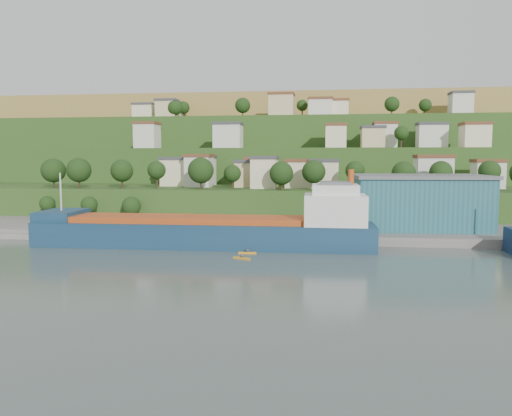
% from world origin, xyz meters
% --- Properties ---
extents(ground, '(500.00, 500.00, 0.00)m').
position_xyz_m(ground, '(0.00, 0.00, 0.00)').
color(ground, '#44534B').
rests_on(ground, ground).
extents(quay, '(220.00, 26.00, 4.00)m').
position_xyz_m(quay, '(20.00, 28.00, 0.00)').
color(quay, slate).
rests_on(quay, ground).
extents(pebble_beach, '(40.00, 18.00, 2.40)m').
position_xyz_m(pebble_beach, '(-55.00, 22.00, 0.00)').
color(pebble_beach, slate).
rests_on(pebble_beach, ground).
extents(hillside, '(360.00, 211.30, 96.00)m').
position_xyz_m(hillside, '(0.01, 168.66, 0.09)').
color(hillside, '#284719').
rests_on(hillside, ground).
extents(cargo_ship_near, '(72.49, 12.97, 18.58)m').
position_xyz_m(cargo_ship_near, '(-8.76, 10.43, 2.97)').
color(cargo_ship_near, '#122E45').
rests_on(cargo_ship_near, ground).
extents(warehouse, '(32.32, 21.24, 12.80)m').
position_xyz_m(warehouse, '(36.79, 30.20, 8.43)').
color(warehouse, '#205662').
rests_on(warehouse, quay).
extents(caravan, '(6.27, 3.85, 2.73)m').
position_xyz_m(caravan, '(-54.67, 23.69, 2.56)').
color(caravan, white).
rests_on(caravan, pebble_beach).
extents(dinghy, '(4.19, 2.24, 0.80)m').
position_xyz_m(dinghy, '(-40.50, 19.60, 1.60)').
color(dinghy, silver).
rests_on(dinghy, pebble_beach).
extents(kayak_orange, '(3.59, 0.84, 0.89)m').
position_xyz_m(kayak_orange, '(-0.41, 3.73, 0.26)').
color(kayak_orange, orange).
rests_on(kayak_orange, ground).
extents(kayak_yellow, '(3.53, 1.98, 0.89)m').
position_xyz_m(kayak_yellow, '(-0.67, -1.52, 0.26)').
color(kayak_yellow, orange).
rests_on(kayak_yellow, ground).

